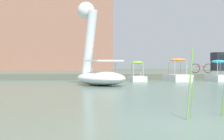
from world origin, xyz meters
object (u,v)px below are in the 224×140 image
Objects in this scene: pedal_boat_cyan at (219,75)px; bicycle_parked at (202,68)px; swan_boat at (97,64)px; pedal_boat_lime at (137,75)px; pedal_boat_orange at (178,75)px.

bicycle_parked is at bearing 90.03° from pedal_boat_cyan.
swan_boat is 9.51m from pedal_boat_cyan.
pedal_boat_cyan is at bearing -89.97° from bicycle_parked.
pedal_boat_orange is (2.60, -0.27, 0.05)m from pedal_boat_lime.
pedal_boat_orange is 5.72m from bicycle_parked.
pedal_boat_lime is at bearing 174.03° from pedal_boat_orange.
bicycle_parked is (5.40, 4.70, 0.41)m from pedal_boat_lime.
bicycle_parked is (2.79, 4.98, 0.35)m from pedal_boat_orange.
pedal_boat_orange reaches higher than bicycle_parked.
swan_boat is 2.06× the size of pedal_boat_cyan.
pedal_boat_lime is 7.17m from bicycle_parked.
swan_boat reaches higher than pedal_boat_lime.
pedal_boat_orange is (5.21, 4.71, -0.73)m from swan_boat.
pedal_boat_orange is at bearing -172.54° from pedal_boat_cyan.
bicycle_parked is at bearing 50.40° from swan_boat.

